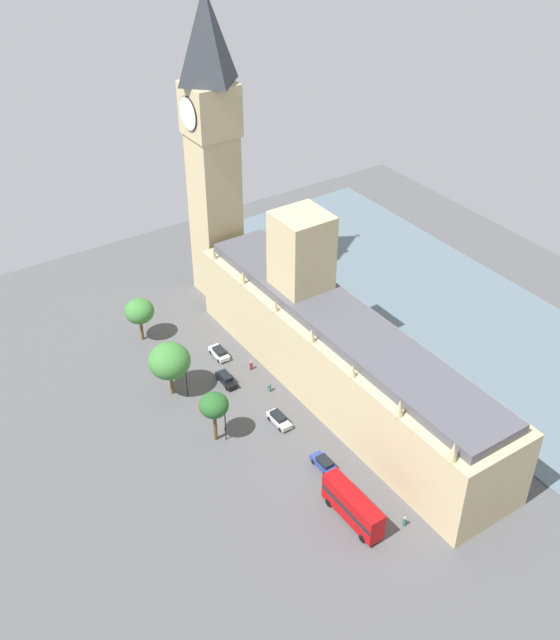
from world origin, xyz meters
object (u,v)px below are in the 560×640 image
pedestrian_under_trees (251,366)px  street_lamp_slot_12 (225,416)px  parliament_building (338,350)px  car_silver_corner (279,419)px  car_blue_leading (324,463)px  plane_tree_kerbside (139,311)px  street_lamp_slot_11 (186,373)px  car_black_near_tower (226,379)px  pedestrian_far_end (404,522)px  clock_tower (212,147)px  pedestrian_by_river_gate (270,388)px  double_decker_bus_midblock (353,506)px  car_white_opposite_hall (219,353)px  plane_tree_trailing (169,361)px  plane_tree_slot_10 (214,406)px

pedestrian_under_trees → street_lamp_slot_12: (12.22, 12.41, 3.98)m
parliament_building → car_silver_corner: (12.52, 1.88, -7.12)m
parliament_building → pedestrian_under_trees: parliament_building is taller
car_blue_leading → pedestrian_under_trees: 25.65m
parliament_building → pedestrian_under_trees: (8.97, -12.03, -7.25)m
plane_tree_kerbside → street_lamp_slot_11: bearing=87.9°
car_black_near_tower → car_blue_leading: bearing=96.9°
plane_tree_kerbside → pedestrian_far_end: bearing=100.7°
parliament_building → clock_tower: (0.60, -37.31, 21.62)m
pedestrian_under_trees → pedestrian_by_river_gate: bearing=9.7°
clock_tower → pedestrian_under_trees: size_ratio=34.08×
pedestrian_by_river_gate → pedestrian_far_end: pedestrian_far_end is taller
parliament_building → pedestrian_under_trees: 16.67m
car_blue_leading → double_decker_bus_midblock: size_ratio=0.44×
parliament_building → double_decker_bus_midblock: (14.83, 23.14, -5.37)m
car_white_opposite_hall → pedestrian_by_river_gate: size_ratio=2.79×
car_white_opposite_hall → pedestrian_under_trees: size_ratio=2.74×
clock_tower → pedestrian_far_end: size_ratio=34.60×
car_white_opposite_hall → pedestrian_under_trees: bearing=-63.9°
parliament_building → car_white_opposite_hall: (11.74, -18.07, -7.12)m
car_blue_leading → pedestrian_under_trees: (-3.33, -25.44, -0.13)m
pedestrian_far_end → street_lamp_slot_12: bearing=-164.7°
car_blue_leading → pedestrian_by_river_gate: size_ratio=2.80×
plane_tree_trailing → plane_tree_slot_10: size_ratio=1.10×
car_silver_corner → car_white_opposite_hall: bearing=-92.8°
pedestrian_under_trees → pedestrian_far_end: bearing=13.0°
plane_tree_slot_10 → double_decker_bus_midblock: bearing=107.7°
car_blue_leading → pedestrian_far_end: car_blue_leading is taller
car_black_near_tower → pedestrian_far_end: (-4.75, 39.08, -0.14)m
pedestrian_far_end → double_decker_bus_midblock: bearing=-140.0°
pedestrian_under_trees → plane_tree_slot_10: size_ratio=0.19×
car_silver_corner → street_lamp_slot_12: size_ratio=0.69×
parliament_building → plane_tree_trailing: 26.90m
plane_tree_kerbside → car_white_opposite_hall: bearing=126.1°
double_decker_bus_midblock → pedestrian_far_end: double_decker_bus_midblock is taller
car_white_opposite_hall → plane_tree_kerbside: size_ratio=0.55×
plane_tree_slot_10 → plane_tree_trailing: bearing=-87.5°
plane_tree_slot_10 → car_blue_leading: bearing=125.8°
clock_tower → car_blue_leading: size_ratio=12.40×
street_lamp_slot_12 → plane_tree_trailing: bearing=-82.8°
street_lamp_slot_11 → street_lamp_slot_12: size_ratio=1.00×
car_black_near_tower → plane_tree_slot_10: size_ratio=0.56×
pedestrian_under_trees → plane_tree_trailing: 15.31m
double_decker_bus_midblock → plane_tree_trailing: plane_tree_trailing is taller
car_white_opposite_hall → plane_tree_slot_10: bearing=-120.0°
pedestrian_under_trees → pedestrian_by_river_gate: size_ratio=1.02×
car_blue_leading → pedestrian_by_river_gate: bearing=82.3°
car_black_near_tower → plane_tree_kerbside: plane_tree_kerbside is taller
pedestrian_under_trees → street_lamp_slot_12: size_ratio=0.24×
car_black_near_tower → street_lamp_slot_12: 13.95m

